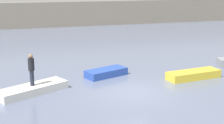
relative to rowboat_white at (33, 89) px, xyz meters
The scene contains 6 objects.
ground_plane 5.30m from the rowboat_white, 14.28° to the right, with size 120.00×120.00×0.00m, color slate.
embankment_wall 25.35m from the rowboat_white, 78.30° to the left, with size 80.00×1.20×3.14m, color gray.
rowboat_white is the anchor object (origin of this frame).
rowboat_blue 4.95m from the rowboat_white, 23.03° to the left, with size 2.60×1.09×0.45m, color #2B4CAD.
rowboat_yellow 9.46m from the rowboat_white, ahead, with size 3.37×1.02×0.47m, color gold.
person_dark_shirt 1.15m from the rowboat_white, ahead, with size 0.32×0.32×1.68m.
Camera 1 is at (-5.89, -15.43, 5.79)m, focal length 52.44 mm.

